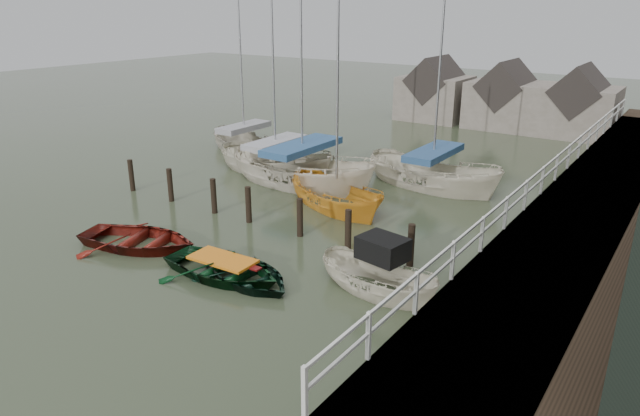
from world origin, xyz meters
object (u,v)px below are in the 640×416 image
Objects in this scene: sailboat_a at (276,171)px; rowboat_dkgreen at (247,281)px; sailboat_e at (245,151)px; sailboat_d at (432,185)px; rowboat_red at (140,247)px; sailboat_c at (336,206)px; motorboat at (378,289)px; sailboat_b at (303,183)px; rowboat_green at (224,276)px.

rowboat_dkgreen is at bearing -147.45° from sailboat_a.
sailboat_d is at bearing -65.55° from sailboat_e.
sailboat_d is at bearing -41.02° from rowboat_red.
sailboat_c is 0.99× the size of sailboat_e.
rowboat_red is 8.42m from motorboat.
sailboat_a reaches higher than sailboat_b.
sailboat_d is (2.03, 4.78, 0.04)m from sailboat_c.
sailboat_c is 0.90× the size of sailboat_d.
sailboat_e is at bearing 54.31° from rowboat_dkgreen.
sailboat_e is at bearing 36.68° from rowboat_green.
rowboat_dkgreen is 0.30× the size of sailboat_b.
sailboat_b is at bearing 83.89° from sailboat_c.
motorboat is 17.41m from sailboat_e.
rowboat_green is at bearing -155.61° from sailboat_b.
sailboat_d is (7.20, 2.27, -0.00)m from sailboat_a.
motorboat reaches higher than rowboat_green.
motorboat is (3.53, 1.63, 0.11)m from rowboat_dkgreen.
rowboat_red is 0.35× the size of sailboat_a.
sailboat_b is (2.24, -0.84, -0.01)m from sailboat_a.
sailboat_b is 6.96m from sailboat_e.
sailboat_b reaches higher than rowboat_dkgreen.
sailboat_b is 3.37m from sailboat_c.
rowboat_red is 4.70m from rowboat_dkgreen.
sailboat_c reaches higher than rowboat_dkgreen.
rowboat_green is 12.08m from sailboat_d.
rowboat_green is 1.14× the size of rowboat_dkgreen.
rowboat_red is at bearing 104.41° from rowboat_dkgreen.
rowboat_dkgreen is 0.83× the size of motorboat.
sailboat_b is at bearing 57.58° from motorboat.
sailboat_a is 1.12× the size of sailboat_e.
rowboat_red is at bearing -170.96° from sailboat_a.
rowboat_green is (3.89, 0.01, 0.00)m from rowboat_red.
rowboat_dkgreen is 0.30× the size of sailboat_d.
sailboat_e is (-11.21, -0.05, 0.00)m from sailboat_d.
sailboat_c is at bearing -117.16° from sailboat_b.
motorboat is 0.36× the size of sailboat_a.
rowboat_dkgreen is 7.20m from sailboat_c.
rowboat_green is 7.25m from sailboat_c.
rowboat_red is at bearing 87.43° from rowboat_green.
sailboat_e reaches higher than rowboat_green.
sailboat_a reaches higher than sailboat_c.
motorboat is at bearing -70.18° from rowboat_green.
sailboat_e is at bearing 66.40° from sailboat_b.
rowboat_dkgreen is 0.30× the size of sailboat_a.
sailboat_b is 5.86m from sailboat_d.
sailboat_a is 1.02× the size of sailboat_d.
motorboat is at bearing -129.42° from sailboat_b.
rowboat_green is 4.69m from motorboat.
sailboat_a reaches higher than sailboat_d.
rowboat_red is at bearing -179.56° from sailboat_b.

